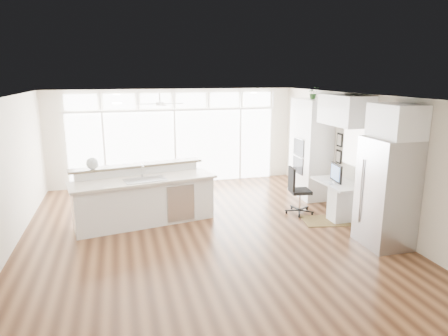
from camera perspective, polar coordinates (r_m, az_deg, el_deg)
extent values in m
cube|color=#402413|center=(8.08, -2.85, -9.38)|extent=(7.00, 8.00, 0.02)
cube|color=silver|center=(7.47, -3.09, 10.18)|extent=(7.00, 8.00, 0.02)
cube|color=beige|center=(11.54, -7.10, 4.44)|extent=(7.00, 0.04, 2.70)
cube|color=beige|center=(4.03, 9.17, -12.61)|extent=(7.00, 0.04, 2.70)
cube|color=beige|center=(7.76, -29.15, -1.47)|extent=(0.04, 8.00, 2.70)
cube|color=beige|center=(9.03, 19.31, 1.35)|extent=(0.04, 8.00, 2.70)
cube|color=white|center=(11.53, -7.02, 2.93)|extent=(5.80, 0.06, 2.08)
cube|color=white|center=(11.37, -7.21, 9.54)|extent=(5.90, 0.06, 0.40)
cube|color=white|center=(9.22, 18.17, 2.93)|extent=(0.04, 0.85, 0.85)
cube|color=white|center=(10.17, -9.17, 9.61)|extent=(1.16, 1.16, 0.32)
cube|color=white|center=(7.66, -3.40, 10.11)|extent=(3.40, 3.00, 0.02)
cube|color=white|center=(10.40, 12.26, 2.72)|extent=(0.64, 1.20, 2.50)
cube|color=white|center=(9.32, 15.94, -4.23)|extent=(0.72, 1.30, 0.76)
cube|color=white|center=(8.96, 16.96, 7.90)|extent=(0.64, 1.30, 0.64)
cube|color=#ADADB1|center=(7.83, 22.22, -3.30)|extent=(0.76, 0.90, 2.00)
cube|color=white|center=(7.62, 23.43, 6.16)|extent=(0.64, 0.90, 0.60)
cube|color=black|center=(9.76, 16.15, 2.72)|extent=(0.06, 0.22, 0.80)
cube|color=white|center=(8.59, -11.28, -3.95)|extent=(3.15, 1.67, 1.19)
cube|color=#3B2A12|center=(8.98, 14.34, -7.31)|extent=(1.08, 0.87, 0.01)
cube|color=black|center=(9.18, 10.83, -3.21)|extent=(0.61, 0.58, 1.06)
sphere|color=silver|center=(8.62, -18.29, 0.63)|extent=(0.30, 0.30, 0.25)
cube|color=black|center=(9.12, 15.75, -0.66)|extent=(0.16, 0.54, 0.45)
cube|color=silver|center=(9.09, 14.74, -2.05)|extent=(0.14, 0.30, 0.01)
imported|color=#2D5C27|center=(10.25, 12.63, 10.25)|extent=(0.30, 0.33, 0.23)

